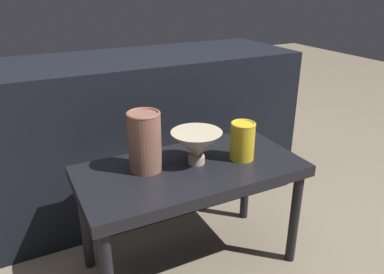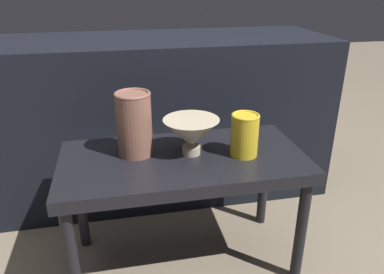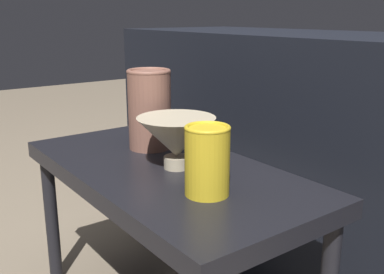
# 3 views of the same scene
# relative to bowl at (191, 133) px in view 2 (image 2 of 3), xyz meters

# --- Properties ---
(ground_plane) EXTENTS (8.00, 8.00, 0.00)m
(ground_plane) POSITION_rel_bowl_xyz_m (-0.03, -0.01, -0.49)
(ground_plane) COLOR #7F705B
(table) EXTENTS (0.78, 0.39, 0.42)m
(table) POSITION_rel_bowl_xyz_m (-0.03, -0.01, -0.12)
(table) COLOR black
(table) RESTS_ON ground_plane
(couch_backdrop) EXTENTS (1.45, 0.50, 0.70)m
(couch_backdrop) POSITION_rel_bowl_xyz_m (-0.03, 0.53, -0.14)
(couch_backdrop) COLOR black
(couch_backdrop) RESTS_ON ground_plane
(bowl) EXTENTS (0.18, 0.18, 0.12)m
(bowl) POSITION_rel_bowl_xyz_m (0.00, 0.00, 0.00)
(bowl) COLOR #C1B293
(bowl) RESTS_ON table
(vase_textured_left) EXTENTS (0.11, 0.11, 0.20)m
(vase_textured_left) POSITION_rel_bowl_xyz_m (-0.17, 0.04, 0.03)
(vase_textured_left) COLOR brown
(vase_textured_left) RESTS_ON table
(vase_colorful_right) EXTENTS (0.09, 0.09, 0.14)m
(vase_colorful_right) POSITION_rel_bowl_xyz_m (0.16, -0.04, -0.00)
(vase_colorful_right) COLOR gold
(vase_colorful_right) RESTS_ON table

